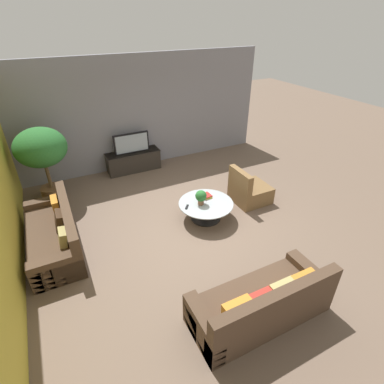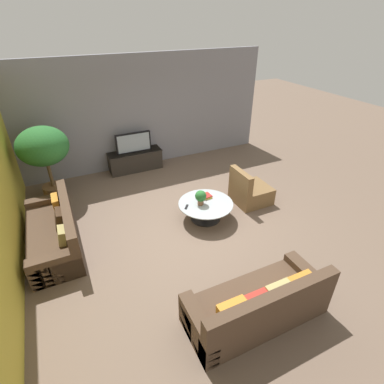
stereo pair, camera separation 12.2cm
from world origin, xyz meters
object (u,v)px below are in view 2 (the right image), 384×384
couch_near_entry (258,305)px  potted_palm_tall (44,150)px  coffee_table (206,208)px  armchair_wicker (250,192)px  couch_by_wall (55,233)px  television (133,143)px  media_console (135,160)px  potted_plant_tabletop (201,197)px

couch_near_entry → potted_palm_tall: bearing=-63.8°
coffee_table → armchair_wicker: size_ratio=1.35×
couch_by_wall → potted_palm_tall: 2.10m
armchair_wicker → potted_palm_tall: potted_palm_tall is taller
television → couch_by_wall: television is taller
couch_by_wall → armchair_wicker: size_ratio=2.47×
couch_by_wall → armchair_wicker: bearing=85.8°
couch_near_entry → armchair_wicker: armchair_wicker is taller
couch_by_wall → potted_palm_tall: bearing=176.9°
television → armchair_wicker: (1.92, -2.79, -0.54)m
television → coffee_table: 3.07m
media_console → potted_plant_tabletop: 3.01m
television → coffee_table: bearing=-76.8°
coffee_table → couch_by_wall: (-2.97, 0.46, 0.01)m
armchair_wicker → potted_palm_tall: size_ratio=0.49×
armchair_wicker → potted_palm_tall: bearing=62.0°
coffee_table → potted_plant_tabletop: potted_plant_tabletop is taller
television → armchair_wicker: bearing=-55.4°
couch_near_entry → armchair_wicker: (1.72, 2.68, -0.02)m
television → couch_by_wall: size_ratio=0.45×
television → potted_palm_tall: size_ratio=0.55×
armchair_wicker → television: bearing=34.6°
media_console → coffee_table: 3.03m
couch_by_wall → potted_plant_tabletop: couch_by_wall is taller
coffee_table → couch_near_entry: size_ratio=0.56×
television → couch_near_entry: 5.50m
couch_by_wall → potted_palm_tall: (0.10, 1.87, 0.95)m
media_console → television: (0.00, -0.00, 0.53)m
media_console → couch_by_wall: (-2.28, -2.48, 0.00)m
media_console → couch_near_entry: couch_near_entry is taller
coffee_table → armchair_wicker: armchair_wicker is taller
media_console → potted_palm_tall: size_ratio=0.84×
television → armchair_wicker: 3.43m
potted_palm_tall → potted_plant_tabletop: (2.75, -2.33, -0.65)m
potted_palm_tall → potted_plant_tabletop: 3.66m
potted_palm_tall → potted_plant_tabletop: bearing=-40.3°
television → potted_plant_tabletop: size_ratio=2.96×
potted_palm_tall → couch_by_wall: bearing=-93.1°
armchair_wicker → potted_palm_tall: (-4.10, 2.18, 0.96)m
media_console → potted_palm_tall: bearing=-164.3°
media_console → armchair_wicker: (1.92, -2.79, -0.01)m
potted_plant_tabletop → couch_by_wall: bearing=170.9°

